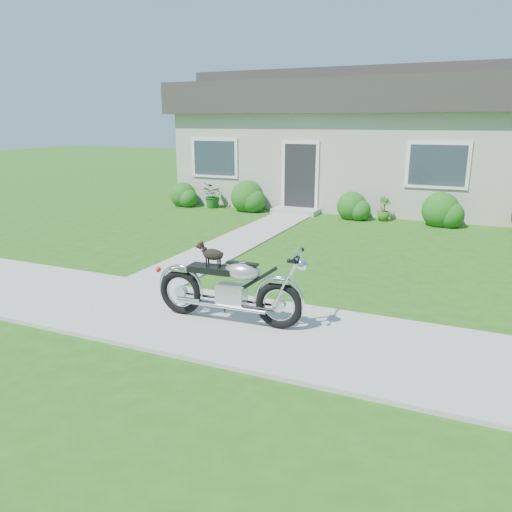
{
  "coord_description": "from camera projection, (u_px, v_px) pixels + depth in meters",
  "views": [
    {
      "loc": [
        3.57,
        -5.82,
        2.77
      ],
      "look_at": [
        0.54,
        1.0,
        0.75
      ],
      "focal_mm": 35.0,
      "sensor_mm": 36.0,
      "label": 1
    }
  ],
  "objects": [
    {
      "name": "potted_plant_right",
      "position": [
        384.0,
        209.0,
        14.24
      ],
      "size": [
        0.54,
        0.54,
        0.68
      ],
      "primitive_type": "imported",
      "rotation": [
        0.0,
        0.0,
        0.8
      ],
      "color": "#2F651B",
      "rests_on": "ground"
    },
    {
      "name": "motorcycle_with_dog",
      "position": [
        231.0,
        288.0,
        6.92
      ],
      "size": [
        2.22,
        0.6,
        1.11
      ],
      "rotation": [
        0.0,
        0.0,
        0.05
      ],
      "color": "black",
      "rests_on": "sidewalk"
    },
    {
      "name": "potted_plant_left",
      "position": [
        213.0,
        195.0,
        16.39
      ],
      "size": [
        0.98,
        0.95,
        0.84
      ],
      "primitive_type": "imported",
      "rotation": [
        0.0,
        0.0,
        5.71
      ],
      "color": "#175919",
      "rests_on": "ground"
    },
    {
      "name": "shrub_row",
      "position": [
        345.0,
        204.0,
        14.62
      ],
      "size": [
        11.32,
        1.05,
        1.05
      ],
      "color": "#1E5817",
      "rests_on": "ground"
    },
    {
      "name": "house",
      "position": [
        370.0,
        140.0,
        17.28
      ],
      "size": [
        12.6,
        7.03,
        4.5
      ],
      "color": "#A9A298",
      "rests_on": "ground"
    },
    {
      "name": "walkway",
      "position": [
        246.0,
        237.0,
        12.25
      ],
      "size": [
        1.2,
        8.0,
        0.03
      ],
      "primitive_type": "cube",
      "color": "#9E9B93",
      "rests_on": "ground"
    },
    {
      "name": "ground",
      "position": [
        194.0,
        318.0,
        7.26
      ],
      "size": [
        80.0,
        80.0,
        0.0
      ],
      "primitive_type": "plane",
      "color": "#235114",
      "rests_on": "ground"
    },
    {
      "name": "sidewalk",
      "position": [
        194.0,
        317.0,
        7.25
      ],
      "size": [
        24.0,
        2.2,
        0.04
      ],
      "primitive_type": "cube",
      "color": "#9E9B93",
      "rests_on": "ground"
    }
  ]
}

